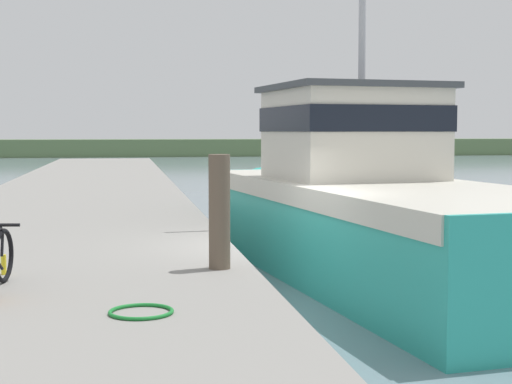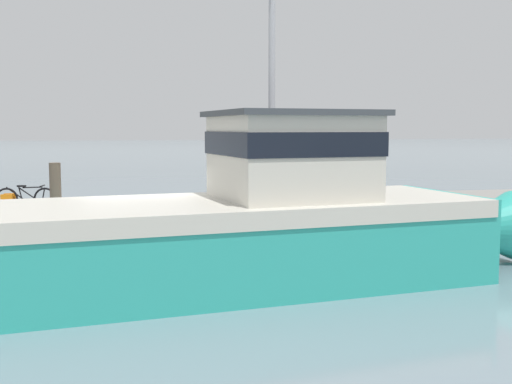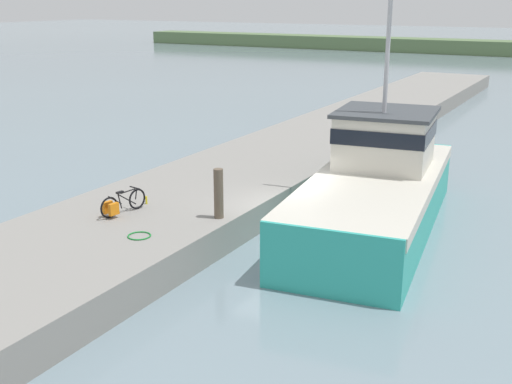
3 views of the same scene
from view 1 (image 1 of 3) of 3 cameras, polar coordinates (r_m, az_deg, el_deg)
ground_plane at (r=12.54m, az=1.54°, el=-8.24°), size 320.00×320.00×0.00m
dock_pier at (r=12.27m, az=-15.02°, el=-6.36°), size 5.72×80.00×0.97m
far_shoreline at (r=91.46m, az=11.13°, el=3.23°), size 180.00×5.00×1.84m
fishing_boat_main at (r=15.16m, az=8.12°, el=-0.90°), size 5.00×12.99×8.39m
mooring_post at (r=10.15m, az=-2.68°, el=-1.44°), size 0.28×0.28×1.49m
hose_coil at (r=7.85m, az=-8.36°, el=-8.60°), size 0.64×0.64×0.04m
water_bottle_on_curb at (r=10.29m, az=-17.88°, el=-5.05°), size 0.07×0.07×0.25m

